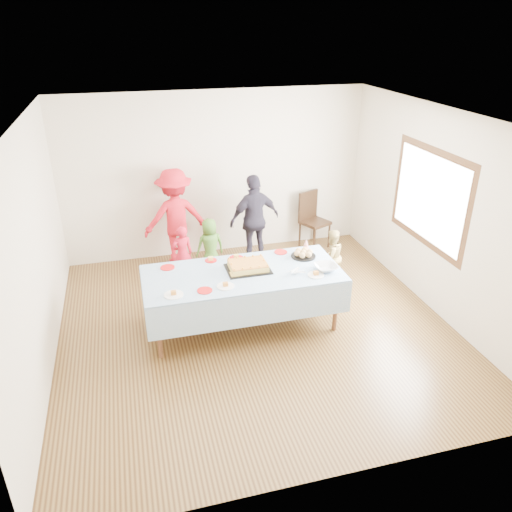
{
  "coord_description": "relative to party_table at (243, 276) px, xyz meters",
  "views": [
    {
      "loc": [
        -1.43,
        -5.36,
        3.7
      ],
      "look_at": [
        0.09,
        0.3,
        0.88
      ],
      "focal_mm": 35.0,
      "sensor_mm": 36.0,
      "label": 1
    }
  ],
  "objects": [
    {
      "name": "plate_white_left",
      "position": [
        -0.91,
        -0.34,
        0.06
      ],
      "size": [
        0.23,
        0.23,
        0.01
      ],
      "primitive_type": "cylinder",
      "color": "white",
      "rests_on": "party_table"
    },
    {
      "name": "fork_pile",
      "position": [
        0.64,
        -0.18,
        0.09
      ],
      "size": [
        0.24,
        0.18,
        0.07
      ],
      "primitive_type": null,
      "color": "white",
      "rests_on": "party_table"
    },
    {
      "name": "rolls_tray",
      "position": [
        0.9,
        0.24,
        0.1
      ],
      "size": [
        0.33,
        0.33,
        0.1
      ],
      "color": "black",
      "rests_on": "party_table"
    },
    {
      "name": "toddler_right",
      "position": [
        1.57,
        0.83,
        -0.3
      ],
      "size": [
        0.49,
        0.43,
        0.85
      ],
      "primitive_type": "imported",
      "rotation": [
        0.0,
        0.0,
        3.44
      ],
      "color": "tan",
      "rests_on": "ground"
    },
    {
      "name": "adult_left",
      "position": [
        -0.59,
        2.13,
        0.07
      ],
      "size": [
        1.07,
        0.68,
        1.58
      ],
      "primitive_type": "imported",
      "rotation": [
        0.0,
        0.0,
        3.23
      ],
      "color": "red",
      "rests_on": "ground"
    },
    {
      "name": "dining_chair",
      "position": [
        1.77,
        2.19,
        -0.18
      ],
      "size": [
        0.56,
        0.56,
        0.98
      ],
      "rotation": [
        0.0,
        0.0,
        0.43
      ],
      "color": "black",
      "rests_on": "ground"
    },
    {
      "name": "plate_red_far_b",
      "position": [
        -0.33,
        0.44,
        0.06
      ],
      "size": [
        0.16,
        0.16,
        0.01
      ],
      "primitive_type": "cylinder",
      "color": "red",
      "rests_on": "party_table"
    },
    {
      "name": "plate_red_far_d",
      "position": [
        0.65,
        0.44,
        0.06
      ],
      "size": [
        0.18,
        0.18,
        0.01
      ],
      "primitive_type": "cylinder",
      "color": "red",
      "rests_on": "party_table"
    },
    {
      "name": "punch_bowl",
      "position": [
        1.04,
        -0.21,
        0.09
      ],
      "size": [
        0.29,
        0.29,
        0.07
      ],
      "primitive_type": "imported",
      "color": "silver",
      "rests_on": "party_table"
    },
    {
      "name": "plate_red_near",
      "position": [
        -0.54,
        -0.34,
        0.06
      ],
      "size": [
        0.18,
        0.18,
        0.01
      ],
      "primitive_type": "cylinder",
      "color": "red",
      "rests_on": "party_table"
    },
    {
      "name": "toddler_mid",
      "position": [
        -0.14,
        1.59,
        -0.27
      ],
      "size": [
        0.48,
        0.36,
        0.91
      ],
      "primitive_type": "imported",
      "rotation": [
        0.0,
        0.0,
        3.3
      ],
      "color": "#447727",
      "rests_on": "ground"
    },
    {
      "name": "plate_white_mid",
      "position": [
        -0.28,
        -0.3,
        0.06
      ],
      "size": [
        0.21,
        0.21,
        0.01
      ],
      "primitive_type": "cylinder",
      "color": "white",
      "rests_on": "party_table"
    },
    {
      "name": "plate_red_far_c",
      "position": [
        0.01,
        0.42,
        0.06
      ],
      "size": [
        0.2,
        0.2,
        0.01
      ],
      "primitive_type": "cylinder",
      "color": "red",
      "rests_on": "party_table"
    },
    {
      "name": "toddler_left",
      "position": [
        -0.59,
        1.45,
        -0.28
      ],
      "size": [
        0.36,
        0.26,
        0.9
      ],
      "primitive_type": "imported",
      "rotation": [
        0.0,
        0.0,
        3.3
      ],
      "color": "red",
      "rests_on": "ground"
    },
    {
      "name": "party_hat",
      "position": [
        0.99,
        0.4,
        0.15
      ],
      "size": [
        0.11,
        0.11,
        0.18
      ],
      "primitive_type": "cone",
      "color": "silver",
      "rests_on": "party_table"
    },
    {
      "name": "ground",
      "position": [
        0.15,
        -0.07,
        -0.72
      ],
      "size": [
        5.0,
        5.0,
        0.0
      ],
      "primitive_type": "plane",
      "color": "#422913",
      "rests_on": "ground"
    },
    {
      "name": "adult_right",
      "position": [
        0.64,
        1.82,
        0.02
      ],
      "size": [
        0.93,
        0.56,
        1.48
      ],
      "primitive_type": "imported",
      "rotation": [
        0.0,
        0.0,
        3.38
      ],
      "color": "#292533",
      "rests_on": "ground"
    },
    {
      "name": "room_walls",
      "position": [
        0.2,
        -0.07,
        1.05
      ],
      "size": [
        5.04,
        5.04,
        2.72
      ],
      "color": "beige",
      "rests_on": "ground"
    },
    {
      "name": "birthday_cake",
      "position": [
        0.09,
        0.06,
        0.1
      ],
      "size": [
        0.55,
        0.43,
        0.1
      ],
      "color": "black",
      "rests_on": "party_table"
    },
    {
      "name": "party_table",
      "position": [
        0.0,
        0.0,
        0.0
      ],
      "size": [
        2.5,
        1.1,
        0.78
      ],
      "color": "#58331E",
      "rests_on": "ground"
    },
    {
      "name": "plate_red_far_a",
      "position": [
        -0.9,
        0.38,
        0.06
      ],
      "size": [
        0.18,
        0.18,
        0.01
      ],
      "primitive_type": "cylinder",
      "color": "red",
      "rests_on": "party_table"
    },
    {
      "name": "plate_white_right",
      "position": [
        0.87,
        -0.31,
        0.06
      ],
      "size": [
        0.21,
        0.21,
        0.01
      ],
      "primitive_type": "cylinder",
      "color": "white",
      "rests_on": "party_table"
    }
  ]
}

